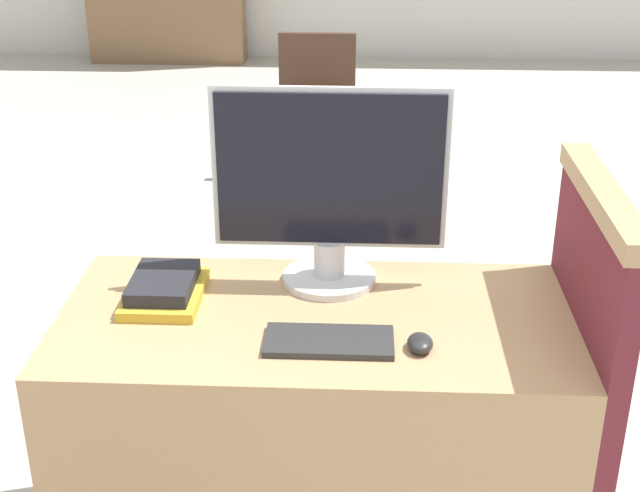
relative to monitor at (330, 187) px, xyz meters
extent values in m
cube|color=tan|center=(-0.03, -0.19, -0.65)|extent=(1.27, 0.64, 0.77)
cube|color=maroon|center=(0.63, -0.19, -0.50)|extent=(0.05, 0.64, 1.07)
cube|color=tan|center=(0.63, -0.19, 0.06)|extent=(0.07, 0.64, 0.05)
cylinder|color=silver|center=(0.00, 0.00, -0.26)|extent=(0.25, 0.25, 0.02)
cylinder|color=silver|center=(0.00, 0.00, -0.20)|extent=(0.08, 0.08, 0.10)
cube|color=silver|center=(0.00, 0.00, 0.05)|extent=(0.60, 0.01, 0.42)
cube|color=black|center=(0.00, 0.00, 0.05)|extent=(0.57, 0.02, 0.39)
cube|color=#2D2D2D|center=(0.01, -0.33, -0.26)|extent=(0.30, 0.14, 0.02)
ellipsoid|color=#262626|center=(0.22, -0.34, -0.25)|extent=(0.06, 0.08, 0.03)
cube|color=gold|center=(-0.42, -0.12, -0.25)|extent=(0.19, 0.26, 0.03)
cube|color=#232328|center=(-0.42, -0.12, -0.22)|extent=(0.16, 0.22, 0.04)
cylinder|color=#4C3323|center=(-0.37, 2.55, -0.84)|extent=(0.04, 0.04, 0.39)
cylinder|color=#4C3323|center=(0.01, 2.55, -0.84)|extent=(0.04, 0.04, 0.39)
cylinder|color=#4C3323|center=(-0.37, 2.93, -0.84)|extent=(0.04, 0.04, 0.39)
cylinder|color=#4C3323|center=(0.01, 2.93, -0.84)|extent=(0.04, 0.04, 0.39)
cube|color=#4C3323|center=(-0.18, 2.74, -0.62)|extent=(0.44, 0.44, 0.05)
cube|color=#4C3323|center=(-0.18, 2.94, -0.39)|extent=(0.44, 0.04, 0.41)
camera|label=1|loc=(0.08, -2.12, 0.81)|focal=50.00mm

